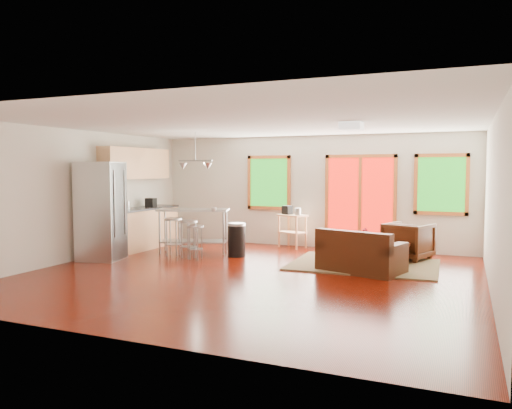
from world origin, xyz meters
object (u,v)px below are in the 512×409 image
at_px(loveseat, 360,255).
at_px(refrigerator, 101,211).
at_px(rug, 364,264).
at_px(armchair, 408,239).
at_px(ottoman, 347,249).
at_px(island, 193,223).
at_px(kitchen_cart, 292,219).
at_px(coffee_table, 382,246).

bearing_deg(loveseat, refrigerator, -154.66).
relative_size(rug, armchair, 3.23).
bearing_deg(armchair, rug, 73.11).
bearing_deg(armchair, ottoman, 36.21).
relative_size(island, kitchen_cart, 1.68).
bearing_deg(refrigerator, ottoman, 10.95).
xyz_separation_m(loveseat, coffee_table, (0.24, 0.95, 0.04)).
bearing_deg(rug, armchair, 52.35).
xyz_separation_m(loveseat, island, (-3.75, 0.66, 0.36)).
bearing_deg(armchair, kitchen_cart, 8.65).
distance_m(rug, kitchen_cart, 2.54).
distance_m(rug, loveseat, 0.74).
xyz_separation_m(rug, armchair, (0.71, 0.92, 0.40)).
relative_size(coffee_table, ottoman, 1.81).
bearing_deg(kitchen_cart, rug, -37.31).
bearing_deg(rug, ottoman, 128.12).
distance_m(island, kitchen_cart, 2.30).
distance_m(coffee_table, refrigerator, 5.58).
distance_m(armchair, kitchen_cart, 2.73).
relative_size(loveseat, refrigerator, 0.81).
bearing_deg(kitchen_cart, refrigerator, -135.80).
xyz_separation_m(coffee_table, ottoman, (-0.76, 0.33, -0.16)).
relative_size(armchair, refrigerator, 0.42).
distance_m(loveseat, armchair, 1.73).
xyz_separation_m(armchair, island, (-4.40, -0.94, 0.25)).
bearing_deg(island, ottoman, 10.75).
height_order(loveseat, island, island).
distance_m(rug, refrigerator, 5.27).
distance_m(rug, island, 3.75).
bearing_deg(refrigerator, rug, 2.83).
bearing_deg(kitchen_cart, loveseat, -47.23).
distance_m(loveseat, island, 3.83).
bearing_deg(loveseat, armchair, 84.57).
height_order(refrigerator, island, refrigerator).
bearing_deg(kitchen_cart, island, -139.09).
bearing_deg(kitchen_cart, coffee_table, -28.52).
bearing_deg(refrigerator, island, 34.70).
relative_size(refrigerator, kitchen_cart, 2.02).
distance_m(loveseat, ottoman, 1.39).
distance_m(coffee_table, kitchen_cart, 2.58).
bearing_deg(loveseat, ottoman, 128.91).
bearing_deg(ottoman, refrigerator, -155.62).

